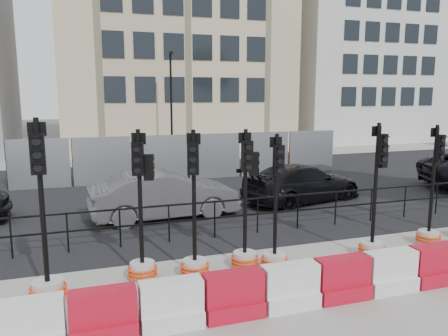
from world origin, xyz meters
name	(u,v)px	position (x,y,z in m)	size (l,w,h in m)	color
ground	(276,248)	(0.00, 0.00, 0.00)	(120.00, 120.00, 0.00)	#51514C
sidewalk_near	(347,303)	(0.00, -3.00, 0.01)	(40.00, 6.00, 0.02)	gray
road	(201,189)	(0.00, 7.00, 0.01)	(40.00, 14.00, 0.03)	black
sidewalk_far	(161,158)	(0.00, 16.00, 0.01)	(40.00, 4.00, 0.02)	gray
building_cream	(171,17)	(2.00, 21.99, 9.00)	(15.00, 10.06, 18.00)	beige
building_white	(355,40)	(17.00, 21.99, 8.00)	(12.00, 9.06, 16.00)	silver
kerb_railing	(258,209)	(0.00, 1.20, 0.69)	(18.00, 0.04, 1.00)	black
heras_fencing	(196,162)	(0.57, 9.86, 0.65)	(14.33, 1.72, 2.00)	#94989C
lamp_post_far	(171,103)	(0.50, 14.98, 3.22)	(0.12, 0.56, 6.00)	black
barrier_row	(342,280)	(0.00, -2.80, 0.37)	(13.60, 0.50, 0.80)	red
traffic_signal_a	(46,266)	(-5.09, -1.25, 0.69)	(0.66, 0.66, 3.33)	silver
traffic_signal_b	(142,246)	(-3.34, -0.81, 0.73)	(0.60, 0.60, 3.05)	silver
traffic_signal_c	(195,248)	(-2.30, -1.00, 0.63)	(0.60, 0.60, 3.04)	silver
traffic_signal_d	(246,236)	(-1.16, -0.91, 0.72)	(0.59, 0.59, 3.01)	silver
traffic_signal_e	(275,243)	(-0.58, -1.16, 0.60)	(0.58, 0.58, 2.92)	silver
traffic_signal_f	(374,227)	(1.84, -1.24, 0.74)	(0.61, 0.61, 3.10)	silver
traffic_signal_g	(430,221)	(3.71, -0.96, 0.62)	(0.59, 0.59, 2.99)	silver
car_b	(164,195)	(-2.09, 3.46, 0.73)	(4.52, 1.86, 1.46)	#4E4E53
car_c	(302,183)	(2.84, 4.01, 0.66)	(4.84, 2.89, 1.31)	black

